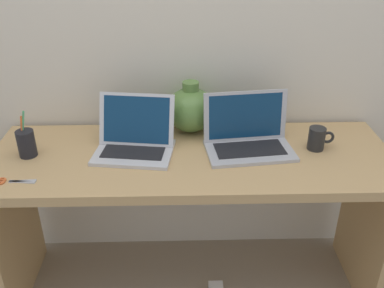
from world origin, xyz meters
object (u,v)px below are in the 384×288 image
Objects in this scene: green_vase at (191,109)px; coffee_mug at (317,138)px; pen_cup at (26,143)px; laptop_right at (248,134)px; power_brick at (216,288)px; scissors at (9,181)px; laptop_left at (135,137)px.

green_vase is 2.11× the size of coffee_mug.
pen_cup is at bearing -178.77° from coffee_mug.
laptop_right is 0.80m from power_brick.
coffee_mug is 1.20m from pen_cup.
laptop_right is at bearing 14.75° from scissors.
coffee_mug is 0.57× the size of pen_cup.
coffee_mug is at bearing -20.16° from green_vase.
laptop_left reaches higher than coffee_mug.
laptop_left is 4.92× the size of power_brick.
laptop_right is 3.47× the size of coffee_mug.
coffee_mug is at bearing 10.35° from scissors.
green_vase is at bearing 159.84° from coffee_mug.
green_vase is 0.71m from pen_cup.
coffee_mug reaches higher than power_brick.
laptop_left is 0.51m from scissors.
laptop_left is at bearing 179.08° from coffee_mug.
laptop_right reaches higher than coffee_mug.
coffee_mug is 0.74× the size of scissors.
laptop_right and green_vase have the same top height.
green_vase is (-0.23, 0.17, 0.04)m from laptop_right.
scissors is at bearing -170.59° from power_brick.
pen_cup is at bearing -177.04° from laptop_right.
coffee_mug reaches higher than scissors.
pen_cup is (-0.91, -0.05, -0.00)m from laptop_right.
laptop_left is at bearing 4.95° from pen_cup.
laptop_left is 0.91× the size of laptop_right.
scissors is (-0.69, -0.41, -0.10)m from green_vase.
coffee_mug is (0.29, -0.02, -0.01)m from laptop_right.
green_vase is (0.24, 0.18, 0.04)m from laptop_left.
scissors is 1.09m from power_brick.
power_brick is at bearing -4.58° from pen_cup.
pen_cup reaches higher than coffee_mug.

